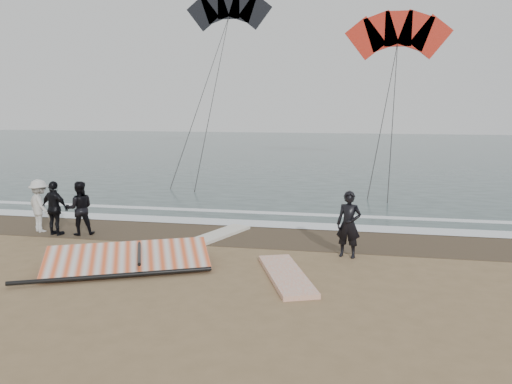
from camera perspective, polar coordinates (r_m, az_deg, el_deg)
ground at (r=10.98m, az=-5.05°, el=-10.88°), size 120.00×120.00×0.00m
sea at (r=43.14m, az=6.95°, el=4.71°), size 120.00×54.00×0.02m
wet_sand at (r=15.15m, az=-0.42°, el=-4.93°), size 120.00×2.80×0.01m
foam_near at (r=16.48m, az=0.52°, el=-3.63°), size 120.00×0.90×0.01m
foam_far at (r=18.11m, az=1.48°, el=-2.39°), size 120.00×0.45×0.01m
man_main at (r=13.05m, az=10.55°, el=-3.66°), size 0.71×0.56×1.73m
board_white at (r=11.57m, az=3.48°, el=-9.46°), size 1.71×2.88×0.11m
board_cream at (r=15.08m, az=-4.18°, el=-4.86°), size 1.48×2.46×0.10m
trio_cluster at (r=16.33m, az=-21.85°, el=-1.63°), size 2.51×1.14×1.65m
sail_rig at (r=12.57m, az=-14.42°, el=-7.50°), size 4.11×3.17×0.50m
kite_red at (r=31.45m, az=15.90°, el=16.58°), size 6.65×5.66×13.36m
kite_dark at (r=39.05m, az=-3.14°, el=19.76°), size 7.15×8.32×19.51m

